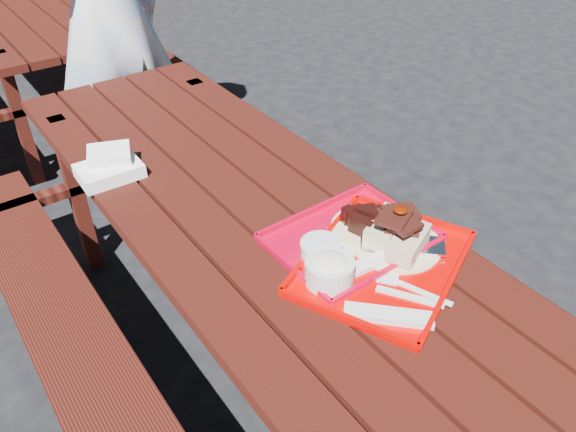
# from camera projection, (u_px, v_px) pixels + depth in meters

# --- Properties ---
(ground) EXTENTS (60.00, 60.00, 0.00)m
(ground) POSITION_uv_depth(u_px,v_px,m) (265.00, 371.00, 2.12)
(ground) COLOR black
(ground) RESTS_ON ground
(picnic_table_near) EXTENTS (1.41, 2.40, 0.75)m
(picnic_table_near) POSITION_uv_depth(u_px,v_px,m) (260.00, 259.00, 1.78)
(picnic_table_near) COLOR #3D120B
(picnic_table_near) RESTS_ON ground
(picnic_table_far) EXTENTS (1.41, 2.40, 0.75)m
(picnic_table_far) POSITION_uv_depth(u_px,v_px,m) (20.00, 27.00, 3.61)
(picnic_table_far) COLOR #3D120B
(picnic_table_far) RESTS_ON ground
(near_tray) EXTENTS (0.57, 0.52, 0.15)m
(near_tray) POSITION_uv_depth(u_px,v_px,m) (375.00, 255.00, 1.45)
(near_tray) COLOR #C60200
(near_tray) RESTS_ON picnic_table_near
(far_tray) EXTENTS (0.43, 0.34, 0.07)m
(far_tray) POSITION_uv_depth(u_px,v_px,m) (350.00, 238.00, 1.53)
(far_tray) COLOR #BB0020
(far_tray) RESTS_ON picnic_table_near
(white_cloth) EXTENTS (0.20, 0.17, 0.08)m
(white_cloth) POSITION_uv_depth(u_px,v_px,m) (109.00, 166.00, 1.81)
(white_cloth) COLOR white
(white_cloth) RESTS_ON picnic_table_near
(person) EXTENTS (0.79, 0.64, 1.89)m
(person) POSITION_uv_depth(u_px,v_px,m) (108.00, 18.00, 2.52)
(person) COLOR #B4CDF1
(person) RESTS_ON ground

